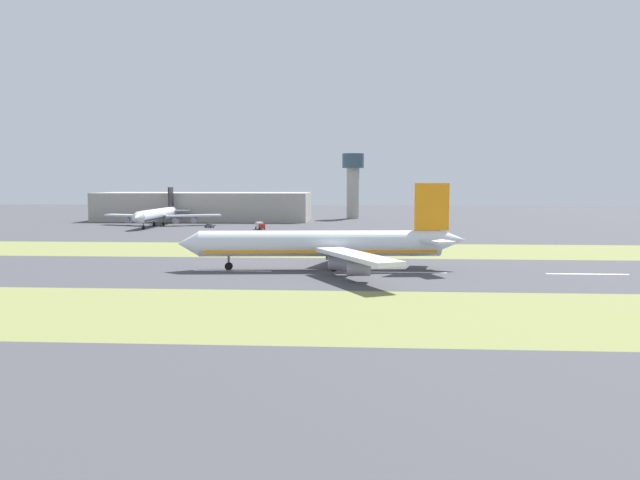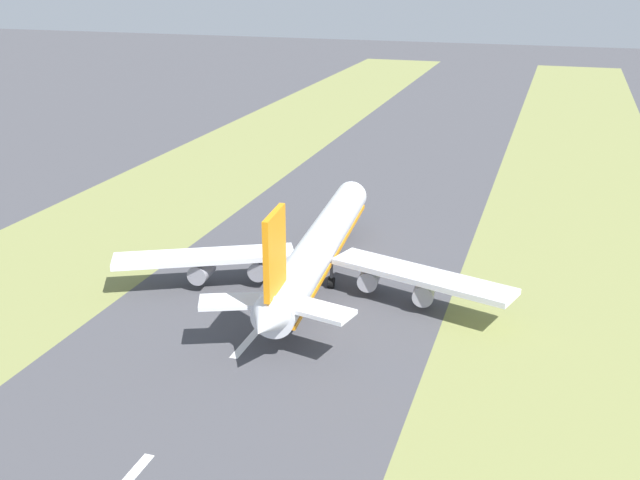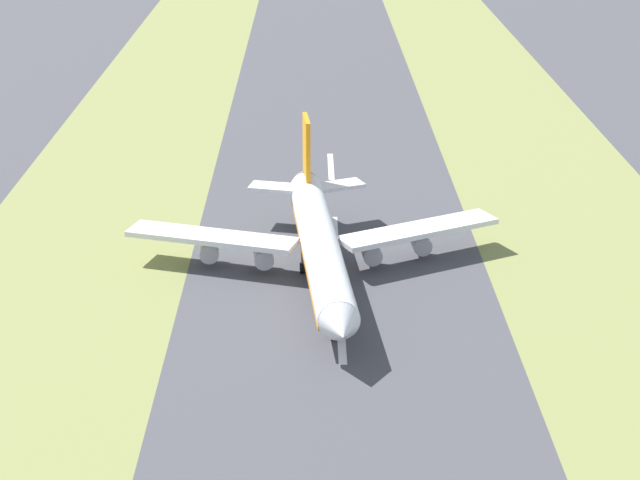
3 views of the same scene
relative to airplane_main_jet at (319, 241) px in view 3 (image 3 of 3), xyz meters
The scene contains 7 objects.
ground_plane 6.96m from the airplane_main_jet, 151.82° to the right, with size 800.00×800.00×0.00m, color #424247.
grass_median_west 48.48m from the airplane_main_jet, behind, with size 40.00×600.00×0.01m, color olive.
grass_median_east 42.39m from the airplane_main_jet, ahead, with size 40.00×600.00×0.01m, color olive.
centreline_dash_near 58.49m from the airplane_main_jet, 93.03° to the right, with size 1.20×18.00×0.01m, color silver.
centreline_dash_mid 19.32m from the airplane_main_jet, 99.64° to the right, with size 1.20×18.00×0.01m, color silver.
centreline_dash_far 22.92m from the airplane_main_jet, 98.00° to the left, with size 1.20×18.00×0.01m, color silver.
airplane_main_jet is the anchor object (origin of this frame).
Camera 3 is at (4.44, 163.42, 71.42)m, focal length 60.00 mm.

